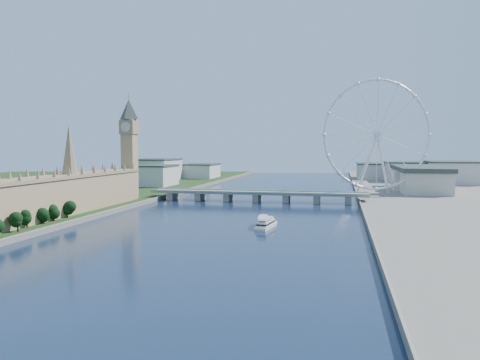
% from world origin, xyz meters
% --- Properties ---
extents(ground, '(2000.00, 2000.00, 0.00)m').
position_xyz_m(ground, '(0.00, 0.00, 0.00)').
color(ground, '#1B2D4C').
rests_on(ground, ground).
extents(parliament_range, '(24.00, 200.00, 70.00)m').
position_xyz_m(parliament_range, '(-128.00, 170.00, 18.48)').
color(parliament_range, tan).
rests_on(parliament_range, ground).
extents(big_ben, '(20.02, 20.02, 110.00)m').
position_xyz_m(big_ben, '(-128.00, 278.00, 66.57)').
color(big_ben, tan).
rests_on(big_ben, ground).
extents(westminster_bridge, '(220.00, 22.00, 9.50)m').
position_xyz_m(westminster_bridge, '(0.00, 300.00, 6.63)').
color(westminster_bridge, gray).
rests_on(westminster_bridge, ground).
extents(london_eye, '(113.60, 39.12, 124.30)m').
position_xyz_m(london_eye, '(119.98, 355.08, 67.52)').
color(london_eye, silver).
rests_on(london_eye, ground).
extents(county_hall, '(54.00, 144.00, 35.00)m').
position_xyz_m(county_hall, '(175.00, 430.00, 0.00)').
color(county_hall, beige).
rests_on(county_hall, ground).
extents(city_skyline, '(505.00, 280.00, 32.00)m').
position_xyz_m(city_skyline, '(39.22, 560.08, 16.96)').
color(city_skyline, beige).
rests_on(city_skyline, ground).
extents(tour_boat_near, '(12.14, 32.38, 7.00)m').
position_xyz_m(tour_boat_near, '(33.32, 146.61, 0.00)').
color(tour_boat_near, beige).
rests_on(tour_boat_near, ground).
extents(tour_boat_far, '(11.93, 33.42, 7.25)m').
position_xyz_m(tour_boat_far, '(30.30, 152.17, 0.00)').
color(tour_boat_far, beige).
rests_on(tour_boat_far, ground).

